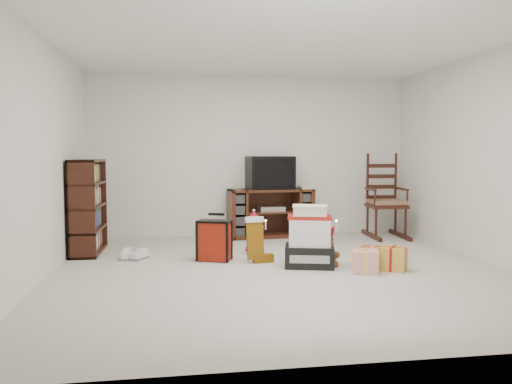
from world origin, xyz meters
The scene contains 13 objects.
room centered at (0.00, 0.00, 1.25)m, with size 5.01×5.01×2.51m.
tv_stand centered at (0.27, 2.24, 0.37)m, with size 1.34×0.57×0.75m.
bookshelf centered at (-2.30, 1.38, 0.59)m, with size 0.33×0.99×1.22m.
rocking_chair centered at (2.03, 1.99, 0.46)m, with size 0.60×0.93×1.35m.
gift_pile centered at (0.34, 0.13, 0.30)m, with size 0.63×0.52×0.69m.
red_suitcase centered at (-0.72, 0.60, 0.25)m, with size 0.42×0.32×0.58m.
stocking centered at (-0.25, 0.44, 0.28)m, with size 0.26×0.11×0.55m, color #0D660B, non-canonical shape.
teddy_bear centered at (0.55, 0.14, 0.15)m, with size 0.22×0.20×0.33m.
santa_figurine centered at (0.66, 0.68, 0.23)m, with size 0.29×0.27×0.59m.
mrs_claus_figurine centered at (-0.18, 0.96, 0.22)m, with size 0.27×0.26×0.56m.
sneaker_pair centered at (-1.69, 0.84, 0.05)m, with size 0.34×0.27×0.09m.
gift_cluster centered at (1.15, -0.10, 0.12)m, with size 0.54×0.82×0.25m.
crt_television centered at (0.27, 2.26, 1.00)m, with size 0.73×0.55×0.51m.
Camera 1 is at (-1.13, -5.34, 1.28)m, focal length 35.00 mm.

